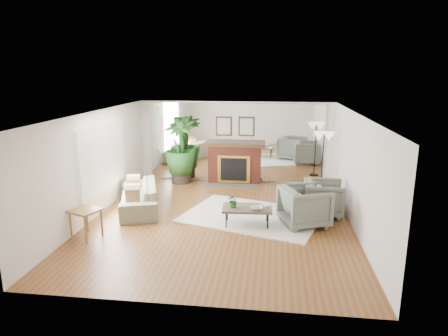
# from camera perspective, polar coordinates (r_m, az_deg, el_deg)

# --- Properties ---
(ground) EXTENTS (7.00, 7.00, 0.00)m
(ground) POSITION_cam_1_polar(r_m,az_deg,el_deg) (9.42, -0.53, -7.51)
(ground) COLOR brown
(ground) RESTS_ON ground
(wall_left) EXTENTS (0.02, 7.00, 2.50)m
(wall_left) POSITION_cam_1_polar(r_m,az_deg,el_deg) (9.89, -17.99, 0.42)
(wall_left) COLOR silver
(wall_left) RESTS_ON ground
(wall_right) EXTENTS (0.02, 7.00, 2.50)m
(wall_right) POSITION_cam_1_polar(r_m,az_deg,el_deg) (9.14, 18.36, -0.66)
(wall_right) COLOR silver
(wall_right) RESTS_ON ground
(wall_back) EXTENTS (6.00, 0.02, 2.50)m
(wall_back) POSITION_cam_1_polar(r_m,az_deg,el_deg) (12.43, 1.62, 3.72)
(wall_back) COLOR silver
(wall_back) RESTS_ON ground
(mirror_panel) EXTENTS (5.40, 0.04, 2.40)m
(mirror_panel) POSITION_cam_1_polar(r_m,az_deg,el_deg) (12.41, 1.61, 3.70)
(mirror_panel) COLOR silver
(mirror_panel) RESTS_ON wall_back
(window_panel) EXTENTS (0.04, 2.40, 1.50)m
(window_panel) POSITION_cam_1_polar(r_m,az_deg,el_deg) (10.21, -16.94, 1.48)
(window_panel) COLOR #B2E09E
(window_panel) RESTS_ON wall_left
(fireplace) EXTENTS (1.85, 0.83, 2.05)m
(fireplace) POSITION_cam_1_polar(r_m,az_deg,el_deg) (12.33, 1.50, 0.83)
(fireplace) COLOR maroon
(fireplace) RESTS_ON ground
(area_rug) EXTENTS (3.63, 3.05, 0.03)m
(area_rug) POSITION_cam_1_polar(r_m,az_deg,el_deg) (9.68, 3.98, -6.85)
(area_rug) COLOR silver
(area_rug) RESTS_ON ground
(coffee_table) EXTENTS (1.13, 0.71, 0.44)m
(coffee_table) POSITION_cam_1_polar(r_m,az_deg,el_deg) (9.00, 3.32, -5.84)
(coffee_table) COLOR #5C5148
(coffee_table) RESTS_ON ground
(sofa) EXTENTS (1.55, 2.41, 0.66)m
(sofa) POSITION_cam_1_polar(r_m,az_deg,el_deg) (10.33, -12.11, -3.95)
(sofa) COLOR gray
(sofa) RESTS_ON ground
(armchair_back) EXTENTS (0.97, 0.95, 0.85)m
(armchair_back) POSITION_cam_1_polar(r_m,az_deg,el_deg) (9.93, 14.05, -4.20)
(armchair_back) COLOR slate
(armchair_back) RESTS_ON ground
(armchair_front) EXTENTS (1.27, 1.25, 0.90)m
(armchair_front) POSITION_cam_1_polar(r_m,az_deg,el_deg) (9.18, 11.44, -5.38)
(armchair_front) COLOR slate
(armchair_front) RESTS_ON ground
(side_table) EXTENTS (0.70, 0.70, 0.62)m
(side_table) POSITION_cam_1_polar(r_m,az_deg,el_deg) (8.82, -19.18, -6.22)
(side_table) COLOR olive
(side_table) RESTS_ON ground
(potted_ficus) EXTENTS (1.20, 1.20, 2.06)m
(potted_ficus) POSITION_cam_1_polar(r_m,az_deg,el_deg) (12.35, -6.26, 2.86)
(potted_ficus) COLOR black
(potted_ficus) RESTS_ON ground
(floor_lamp) EXTENTS (0.58, 0.32, 1.78)m
(floor_lamp) POSITION_cam_1_polar(r_m,az_deg,el_deg) (11.34, 14.06, 3.71)
(floor_lamp) COLOR black
(floor_lamp) RESTS_ON ground
(tabletop_plant) EXTENTS (0.35, 0.32, 0.31)m
(tabletop_plant) POSITION_cam_1_polar(r_m,az_deg,el_deg) (8.92, 1.36, -4.67)
(tabletop_plant) COLOR #2A6324
(tabletop_plant) RESTS_ON coffee_table
(fruit_bowl) EXTENTS (0.32, 0.32, 0.07)m
(fruit_bowl) POSITION_cam_1_polar(r_m,az_deg,el_deg) (8.83, 4.59, -5.74)
(fruit_bowl) COLOR olive
(fruit_bowl) RESTS_ON coffee_table
(book) EXTENTS (0.29, 0.33, 0.02)m
(book) POSITION_cam_1_polar(r_m,az_deg,el_deg) (9.13, 5.47, -5.27)
(book) COLOR olive
(book) RESTS_ON coffee_table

